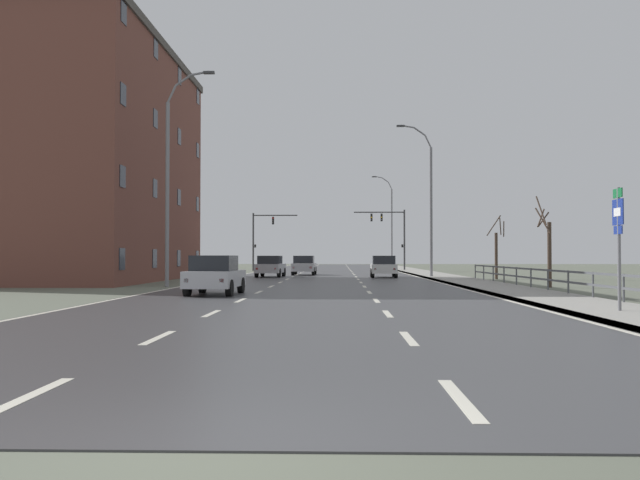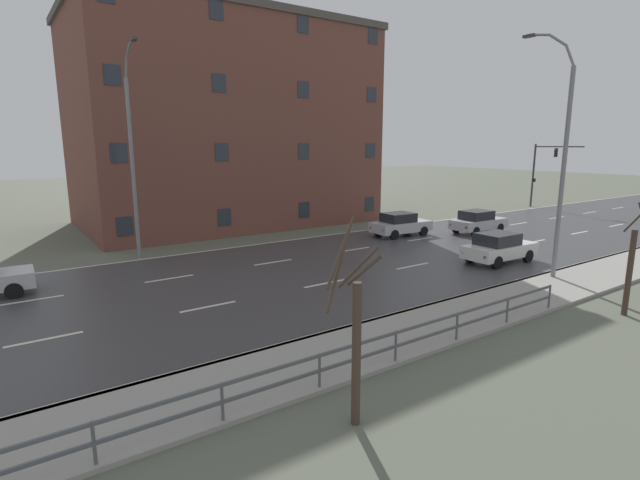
# 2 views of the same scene
# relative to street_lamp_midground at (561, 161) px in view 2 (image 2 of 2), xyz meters

# --- Properties ---
(ground_plane) EXTENTS (160.00, 160.00, 0.12)m
(ground_plane) POSITION_rel_street_lamp_midground_xyz_m (-7.44, 4.62, -5.39)
(ground_plane) COLOR #5B6051
(road_asphalt_strip) EXTENTS (14.00, 120.00, 0.03)m
(road_asphalt_strip) POSITION_rel_street_lamp_midground_xyz_m (-7.44, 16.62, -5.32)
(road_asphalt_strip) COLOR #3D3D3F
(road_asphalt_strip) RESTS_ON ground
(guardrail) EXTENTS (0.07, 33.34, 1.00)m
(guardrail) POSITION_rel_street_lamp_midground_xyz_m (2.41, -20.87, -4.62)
(guardrail) COLOR #515459
(guardrail) RESTS_ON ground
(street_lamp_midground) EXTENTS (2.53, 0.24, 10.89)m
(street_lamp_midground) POSITION_rel_street_lamp_midground_xyz_m (0.00, 0.00, 0.00)
(street_lamp_midground) COLOR slate
(street_lamp_midground) RESTS_ON ground
(street_lamp_left_bank) EXTENTS (2.47, 0.24, 10.94)m
(street_lamp_left_bank) POSITION_rel_street_lamp_midground_xyz_m (-14.89, -14.36, 0.03)
(street_lamp_left_bank) COLOR slate
(street_lamp_left_bank) RESTS_ON ground
(traffic_signal_left) EXTENTS (4.73, 0.36, 6.07)m
(traffic_signal_left) POSITION_rel_street_lamp_midground_xyz_m (-14.52, 23.12, -1.36)
(traffic_signal_left) COLOR #38383A
(traffic_signal_left) RESTS_ON ground
(car_far_right) EXTENTS (2.01, 4.19, 1.57)m
(car_far_right) POSITION_rel_street_lamp_midground_xyz_m (-11.40, 1.61, -4.52)
(car_far_right) COLOR #B7B7BC
(car_far_right) RESTS_ON ground
(car_far_left) EXTENTS (1.90, 4.13, 1.57)m
(car_far_left) POSITION_rel_street_lamp_midground_xyz_m (-3.17, 0.65, -4.52)
(car_far_left) COLOR silver
(car_far_left) RESTS_ON ground
(car_mid_centre) EXTENTS (1.91, 4.14, 1.57)m
(car_mid_centre) POSITION_rel_street_lamp_midground_xyz_m (-9.18, 6.81, -4.52)
(car_mid_centre) COLOR #B7B7BC
(car_mid_centre) RESTS_ON ground
(brick_building) EXTENTS (13.13, 21.24, 14.97)m
(brick_building) POSITION_rel_street_lamp_midground_xyz_m (-23.73, -5.30, 2.17)
(brick_building) COLOR brown
(brick_building) RESTS_ON ground
(bare_tree_mid) EXTENTS (0.83, 1.34, 4.54)m
(bare_tree_mid) POSITION_rel_street_lamp_midground_xyz_m (3.93, -14.61, -3.39)
(bare_tree_mid) COLOR #423328
(bare_tree_mid) RESTS_ON ground
(bare_tree_far) EXTENTS (1.18, 1.21, 4.33)m
(bare_tree_far) POSITION_rel_street_lamp_midground_xyz_m (4.21, -2.35, -3.49)
(bare_tree_far) COLOR #423328
(bare_tree_far) RESTS_ON ground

